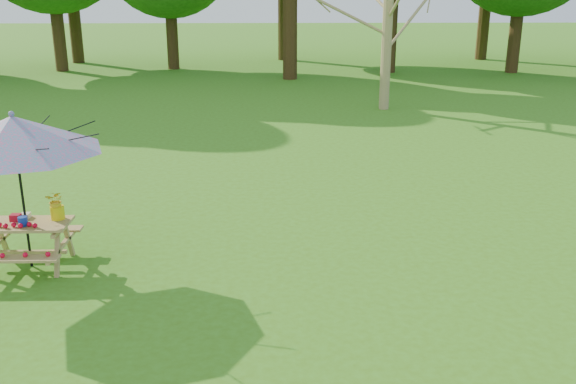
{
  "coord_description": "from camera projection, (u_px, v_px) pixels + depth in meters",
  "views": [
    {
      "loc": [
        -0.58,
        -6.91,
        3.9
      ],
      "look_at": [
        -0.38,
        1.65,
        1.1
      ],
      "focal_mm": 40.0,
      "sensor_mm": 36.0,
      "label": 1
    }
  ],
  "objects": [
    {
      "name": "ground",
      "position": [
        323.0,
        320.0,
        7.79
      ],
      "size": [
        120.0,
        120.0,
        0.0
      ],
      "primitive_type": "plane",
      "color": "#407215",
      "rests_on": "ground"
    },
    {
      "name": "picnic_table",
      "position": [
        29.0,
        245.0,
        9.16
      ],
      "size": [
        1.2,
        1.32,
        0.67
      ],
      "color": "#9F7748",
      "rests_on": "ground"
    },
    {
      "name": "patio_umbrella",
      "position": [
        14.0,
        134.0,
        8.66
      ],
      "size": [
        2.56,
        2.56,
        2.27
      ],
      "color": "black",
      "rests_on": "ground"
    },
    {
      "name": "produce_bins",
      "position": [
        21.0,
        219.0,
        9.07
      ],
      "size": [
        0.31,
        0.44,
        0.13
      ],
      "color": "#AD0D23",
      "rests_on": "picnic_table"
    },
    {
      "name": "tomatoes_row",
      "position": [
        10.0,
        225.0,
        8.87
      ],
      "size": [
        0.77,
        0.13,
        0.07
      ],
      "primitive_type": null,
      "color": "red",
      "rests_on": "picnic_table"
    },
    {
      "name": "flower_bucket",
      "position": [
        56.0,
        204.0,
        9.14
      ],
      "size": [
        0.27,
        0.24,
        0.43
      ],
      "color": "yellow",
      "rests_on": "picnic_table"
    }
  ]
}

